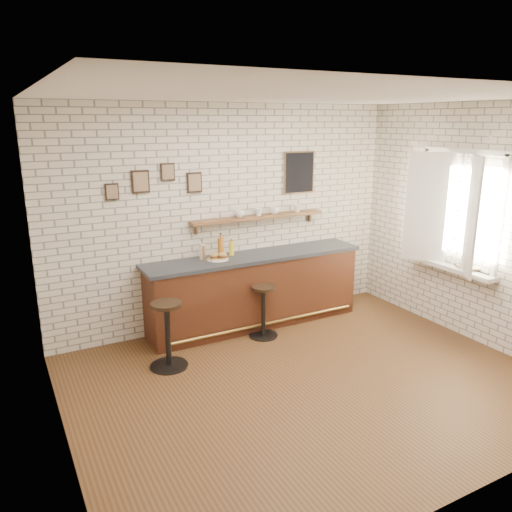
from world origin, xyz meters
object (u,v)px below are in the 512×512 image
object	(u,v)px
ciabatta_sandwich	(218,256)
bar_stool_right	(263,310)
bitters_bottle_white	(202,251)
book_upper	(463,267)
bar_stool_left	(168,333)
sandwich_plate	(218,259)
shelf_cup_b	(259,212)
shelf_cup_c	(274,210)
shelf_cup_d	(297,208)
book_lower	(461,268)
bar_counter	(255,290)
bitters_bottle_amber	(221,247)
condiment_bottle_yellow	(231,249)
bitters_bottle_brown	(202,252)
shelf_cup_a	(240,214)

from	to	relation	value
ciabatta_sandwich	bar_stool_right	world-z (taller)	ciabatta_sandwich
bitters_bottle_white	book_upper	distance (m)	3.36
bitters_bottle_white	bar_stool_left	size ratio (longest dim) A/B	0.33
sandwich_plate	shelf_cup_b	xyz separation A→B (m)	(0.71, 0.19, 0.54)
shelf_cup_c	shelf_cup_d	xyz separation A→B (m)	(0.38, 0.00, -0.00)
shelf_cup_b	ciabatta_sandwich	bearing A→B (deg)	122.40
shelf_cup_c	book_lower	world-z (taller)	shelf_cup_c
ciabatta_sandwich	bar_counter	bearing A→B (deg)	-1.21
bar_stool_right	shelf_cup_c	size ratio (longest dim) A/B	5.08
bitters_bottle_amber	book_upper	distance (m)	3.14
condiment_bottle_yellow	bar_stool_right	size ratio (longest dim) A/B	0.31
sandwich_plate	bitters_bottle_brown	xyz separation A→B (m)	(-0.16, 0.12, 0.09)
condiment_bottle_yellow	bar_stool_left	xyz separation A→B (m)	(-1.19, -0.77, -0.68)
bar_stool_right	book_lower	xyz separation A→B (m)	(2.24, -1.19, 0.57)
bar_counter	shelf_cup_d	distance (m)	1.33
sandwich_plate	shelf_cup_d	xyz separation A→B (m)	(1.34, 0.19, 0.54)
bar_stool_right	shelf_cup_a	size ratio (longest dim) A/B	5.30
bar_counter	shelf_cup_c	distance (m)	1.14
book_lower	book_upper	size ratio (longest dim) A/B	0.93
sandwich_plate	bar_counter	bearing A→B (deg)	-1.19
bar_stool_right	shelf_cup_a	bearing A→B (deg)	93.10
bitters_bottle_brown	bitters_bottle_white	xyz separation A→B (m)	(-0.01, -0.00, 0.01)
bitters_bottle_brown	condiment_bottle_yellow	xyz separation A→B (m)	(0.42, -0.00, -0.00)
bitters_bottle_amber	shelf_cup_a	size ratio (longest dim) A/B	2.43
bar_counter	sandwich_plate	bearing A→B (deg)	178.81
bar_counter	book_upper	world-z (taller)	bar_counter
shelf_cup_c	book_upper	distance (m)	2.59
shelf_cup_a	shelf_cup_d	bearing A→B (deg)	2.24
bitters_bottle_brown	shelf_cup_d	distance (m)	1.57
shelf_cup_b	shelf_cup_c	distance (m)	0.25
bitters_bottle_amber	book_lower	size ratio (longest dim) A/B	1.39
bitters_bottle_white	shelf_cup_b	xyz separation A→B (m)	(0.88, 0.07, 0.43)
bitters_bottle_brown	bitters_bottle_amber	bearing A→B (deg)	0.00
sandwich_plate	bar_stool_right	bearing A→B (deg)	-42.96
bar_stool_right	bar_counter	bearing A→B (deg)	77.20
bitters_bottle_brown	bar_stool_right	bearing A→B (deg)	-41.61
ciabatta_sandwich	shelf_cup_d	size ratio (longest dim) A/B	2.08
shelf_cup_c	bitters_bottle_brown	bearing A→B (deg)	96.13
bar_counter	condiment_bottle_yellow	world-z (taller)	condiment_bottle_yellow
bar_counter	bitters_bottle_amber	xyz separation A→B (m)	(-0.44, 0.14, 0.63)
shelf_cup_a	shelf_cup_b	size ratio (longest dim) A/B	1.19
condiment_bottle_yellow	bar_stool_left	distance (m)	1.57
bitters_bottle_amber	sandwich_plate	bearing A→B (deg)	-129.29
ciabatta_sandwich	condiment_bottle_yellow	size ratio (longest dim) A/B	1.06
bar_counter	book_lower	size ratio (longest dim) A/B	13.53
shelf_cup_b	book_upper	distance (m)	2.76
sandwich_plate	shelf_cup_a	distance (m)	0.71
shelf_cup_a	shelf_cup_b	bearing A→B (deg)	2.24
shelf_cup_c	bar_stool_right	bearing A→B (deg)	143.08
bar_stool_left	condiment_bottle_yellow	bearing A→B (deg)	32.97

